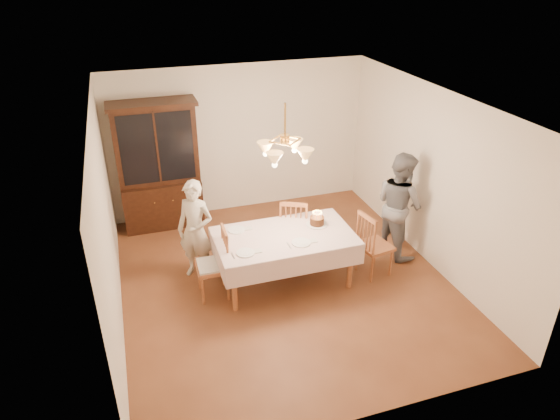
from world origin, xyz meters
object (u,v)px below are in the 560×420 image
object	(u,v)px
dining_table	(284,240)
china_hutch	(159,168)
chair_far_side	(294,230)
elderly_woman	(196,230)
birthday_cake	(317,221)

from	to	relation	value
dining_table	china_hutch	size ratio (longest dim) A/B	0.88
dining_table	china_hutch	distance (m)	2.70
dining_table	chair_far_side	world-z (taller)	chair_far_side
dining_table	elderly_woman	size ratio (longest dim) A/B	1.28
chair_far_side	birthday_cake	world-z (taller)	chair_far_side
china_hutch	chair_far_side	distance (m)	2.50
chair_far_side	elderly_woman	bearing A→B (deg)	-177.25
chair_far_side	dining_table	bearing A→B (deg)	-120.31
dining_table	elderly_woman	world-z (taller)	elderly_woman
birthday_cake	dining_table	bearing A→B (deg)	-165.49
dining_table	china_hutch	xyz separation A→B (m)	(-1.44, 2.25, 0.36)
elderly_woman	birthday_cake	bearing A→B (deg)	23.28
dining_table	chair_far_side	size ratio (longest dim) A/B	1.90
china_hutch	elderly_woman	distance (m)	1.77
elderly_woman	dining_table	bearing A→B (deg)	11.42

